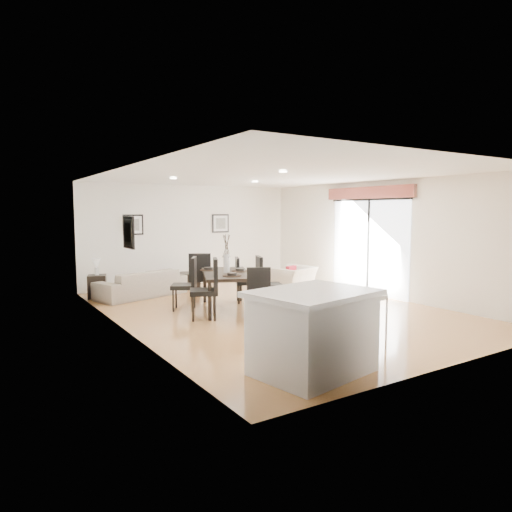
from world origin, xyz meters
TOP-DOWN VIEW (x-y plane):
  - ground at (0.00, 0.00)m, footprint 8.00×8.00m
  - wall_back at (0.00, 4.00)m, footprint 6.00×0.04m
  - wall_front at (0.00, -4.00)m, footprint 6.00×0.04m
  - wall_left at (-3.00, 0.00)m, footprint 0.04×8.00m
  - wall_right at (3.00, 0.00)m, footprint 0.04×8.00m
  - ceiling at (0.00, 0.00)m, footprint 6.00×8.00m
  - sofa at (-1.79, 2.84)m, footprint 2.27×1.43m
  - armchair at (1.41, 1.27)m, footprint 1.23×1.15m
  - courtyard_plant_a at (5.54, -0.48)m, footprint 0.64×0.57m
  - courtyard_plant_b at (5.75, 0.87)m, footprint 0.44×0.44m
  - dining_table at (-0.79, 0.52)m, footprint 1.56×2.05m
  - dining_chair_wnear at (-1.44, 0.02)m, footprint 0.67×0.67m
  - dining_chair_wfar at (-1.45, 0.93)m, footprint 0.66×0.66m
  - dining_chair_enear at (-0.15, 0.10)m, footprint 0.64×0.64m
  - dining_chair_efar at (-0.14, 1.01)m, footprint 0.59×0.59m
  - dining_chair_head at (-0.75, -0.63)m, footprint 0.59×0.59m
  - dining_chair_foot at (-0.84, 1.66)m, footprint 0.66×0.66m
  - vase at (-0.79, 0.52)m, footprint 0.84×1.37m
  - coffee_table at (-0.60, 3.39)m, footprint 1.17×0.94m
  - side_table at (-2.70, 3.25)m, footprint 0.50×0.50m
  - table_lamp at (-2.70, 3.25)m, footprint 0.20×0.20m
  - cushion at (1.32, 1.18)m, footprint 0.33×0.21m
  - kitchen_island at (-1.64, -3.23)m, footprint 1.65×1.37m
  - bar_stool at (-0.62, -3.23)m, footprint 0.41×0.41m
  - framed_print_back_left at (-1.60, 3.97)m, footprint 0.52×0.04m
  - framed_print_back_right at (0.90, 3.97)m, footprint 0.52×0.04m
  - framed_print_left_wall at (-2.97, -0.20)m, footprint 0.04×0.52m
  - sliding_door at (2.96, 0.30)m, footprint 0.12×2.70m
  - courtyard at (6.16, 0.87)m, footprint 6.00×6.00m

SIDE VIEW (x-z plane):
  - ground at x=0.00m, z-range 0.00..0.00m
  - coffee_table at x=-0.60m, z-range 0.00..0.41m
  - side_table at x=-2.70m, z-range 0.00..0.53m
  - courtyard_plant_b at x=5.75m, z-range 0.00..0.60m
  - sofa at x=-1.79m, z-range 0.00..0.62m
  - courtyard_plant_a at x=5.54m, z-range 0.00..0.65m
  - armchair at x=1.41m, z-range 0.00..0.65m
  - kitchen_island at x=-1.64m, z-range 0.01..1.03m
  - cushion at x=1.32m, z-range 0.37..0.69m
  - dining_chair_head at x=-0.75m, z-range 0.06..1.03m
  - dining_chair_efar at x=-0.14m, z-range 0.06..1.05m
  - dining_chair_wfar at x=-1.45m, z-range 0.06..1.13m
  - dining_chair_foot at x=-0.84m, z-range 0.06..1.14m
  - dining_chair_enear at x=-0.15m, z-range 0.06..1.16m
  - dining_chair_wnear at x=-1.44m, z-range 0.07..1.19m
  - dining_table at x=-0.79m, z-range 0.30..1.07m
  - bar_stool at x=-0.62m, z-range 0.32..1.21m
  - table_lamp at x=-2.70m, z-range 0.59..0.97m
  - courtyard at x=6.16m, z-range -0.08..1.92m
  - vase at x=-0.79m, z-range 0.72..1.49m
  - wall_back at x=0.00m, z-range 0.00..2.70m
  - wall_front at x=0.00m, z-range 0.00..2.70m
  - wall_left at x=-3.00m, z-range 0.00..2.70m
  - wall_right at x=3.00m, z-range 0.00..2.70m
  - framed_print_back_left at x=-1.60m, z-range 1.39..1.91m
  - framed_print_back_right at x=0.90m, z-range 1.39..1.91m
  - framed_print_left_wall at x=-2.97m, z-range 1.39..1.91m
  - sliding_door at x=2.96m, z-range 0.38..2.95m
  - ceiling at x=0.00m, z-range 2.69..2.71m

